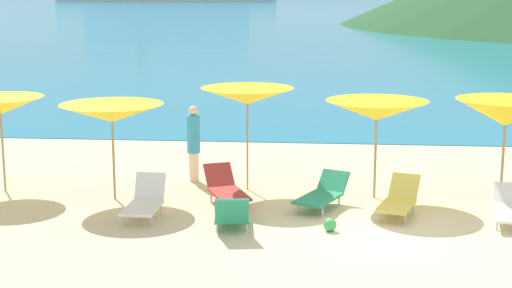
% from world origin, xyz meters
% --- Properties ---
extents(ground_plane, '(50.00, 100.00, 0.30)m').
position_xyz_m(ground_plane, '(0.00, 10.00, -0.15)').
color(ground_plane, beige).
extents(ocean_water, '(650.00, 440.00, 0.02)m').
position_xyz_m(ocean_water, '(0.00, 228.34, 0.01)').
color(ocean_water, teal).
rests_on(ocean_water, ground_plane).
extents(umbrella_1, '(1.92, 1.92, 2.05)m').
position_xyz_m(umbrella_1, '(-8.00, 2.52, 1.86)').
color(umbrella_1, '#9E7F59').
rests_on(umbrella_1, ground_plane).
extents(umbrella_2, '(2.36, 2.36, 2.00)m').
position_xyz_m(umbrella_2, '(-5.46, 2.09, 1.81)').
color(umbrella_2, '#9E7F59').
rests_on(umbrella_2, ground_plane).
extents(umbrella_3, '(2.00, 2.00, 2.24)m').
position_xyz_m(umbrella_3, '(-2.78, 3.08, 2.06)').
color(umbrella_3, '#9E7F59').
rests_on(umbrella_3, ground_plane).
extents(umbrella_4, '(2.18, 2.18, 2.06)m').
position_xyz_m(umbrella_4, '(-0.07, 2.66, 1.85)').
color(umbrella_4, '#9E7F59').
rests_on(umbrella_4, ground_plane).
extents(umbrella_5, '(2.22, 2.22, 2.09)m').
position_xyz_m(umbrella_5, '(2.57, 2.86, 1.81)').
color(umbrella_5, '#9E7F59').
rests_on(umbrella_5, ground_plane).
extents(lounge_chair_0, '(0.78, 1.43, 0.72)m').
position_xyz_m(lounge_chair_0, '(-2.78, 0.27, 0.28)').
color(lounge_chair_0, '#268C66').
rests_on(lounge_chair_0, ground_plane).
extents(lounge_chair_2, '(0.97, 1.50, 0.71)m').
position_xyz_m(lounge_chair_2, '(0.32, 1.35, 0.33)').
color(lounge_chair_2, '#D8BF4C').
rests_on(lounge_chair_2, ground_plane).
extents(lounge_chair_5, '(1.17, 1.62, 0.64)m').
position_xyz_m(lounge_chair_5, '(-1.14, 1.78, 0.30)').
color(lounge_chair_5, '#268C66').
rests_on(lounge_chair_5, ground_plane).
extents(lounge_chair_9, '(0.79, 1.69, 0.58)m').
position_xyz_m(lounge_chair_9, '(2.35, 1.16, 0.26)').
color(lounge_chair_9, white).
rests_on(lounge_chair_9, ground_plane).
extents(lounge_chair_10, '(0.65, 1.30, 0.78)m').
position_xyz_m(lounge_chair_10, '(-4.51, 0.76, 0.35)').
color(lounge_chair_10, white).
rests_on(lounge_chair_10, ground_plane).
extents(lounge_chair_11, '(1.17, 1.67, 0.70)m').
position_xyz_m(lounge_chair_11, '(-3.11, 1.95, 0.32)').
color(lounge_chair_11, '#A53333').
rests_on(lounge_chair_11, ground_plane).
extents(beachgoer_1, '(0.29, 0.29, 1.73)m').
position_xyz_m(beachgoer_1, '(-4.06, 3.73, 0.93)').
color(beachgoer_1, beige).
rests_on(beachgoer_1, ground_plane).
extents(beach_ball, '(0.24, 0.24, 0.24)m').
position_xyz_m(beach_ball, '(-1.00, 0.28, 0.12)').
color(beach_ball, '#3FB259').
rests_on(beach_ball, ground_plane).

